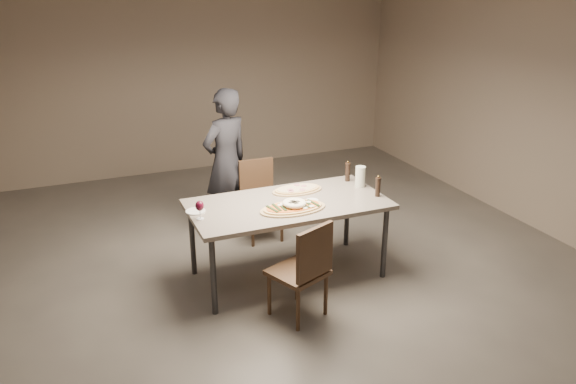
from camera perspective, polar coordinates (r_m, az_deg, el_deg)
name	(u,v)px	position (r m, az deg, el deg)	size (l,w,h in m)	color
room	(288,133)	(4.89, 0.00, 6.02)	(7.00, 7.00, 7.00)	#59534C
dining_table	(288,208)	(5.12, 0.00, -1.64)	(1.80, 0.90, 0.75)	gray
zucchini_pizza	(293,208)	(4.93, 0.52, -1.61)	(0.61, 0.34, 0.05)	tan
ham_pizza	(297,190)	(5.36, 0.94, 0.25)	(0.50, 0.28, 0.04)	tan
bread_basket	(294,205)	(4.93, 0.64, -1.29)	(0.21, 0.21, 0.08)	#F0E6C2
oil_dish	(312,201)	(5.12, 2.47, -0.89)	(0.12, 0.12, 0.01)	white
pepper_mill_left	(378,187)	(5.27, 9.12, 0.55)	(0.05, 0.05, 0.20)	black
pepper_mill_right	(348,171)	(5.63, 6.08, 2.09)	(0.05, 0.05, 0.21)	black
carafe	(360,177)	(5.49, 7.35, 1.56)	(0.10, 0.10, 0.20)	silver
wine_glass	(200,206)	(4.76, -8.97, -1.46)	(0.07, 0.07, 0.16)	silver
side_plate	(196,211)	(4.96, -9.36, -1.94)	(0.17, 0.17, 0.01)	white
chair_near	(305,267)	(4.56, 1.74, -7.59)	(0.53, 0.53, 0.86)	#3E291A
chair_far	(259,195)	(6.04, -2.92, -0.28)	(0.40, 0.40, 0.84)	#3E291A
diner	(226,162)	(6.09, -6.31, 3.05)	(0.58, 0.38, 1.60)	black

